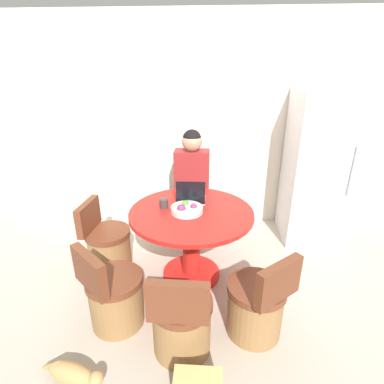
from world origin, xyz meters
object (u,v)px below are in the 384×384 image
object	(u,v)px
chair_near_right_corner	(257,306)
laptop	(191,197)
fruit_bowl	(187,209)
cat	(73,374)
refrigerator	(318,169)
dining_table	(191,231)
chair_near_left_corner	(114,297)
chair_near_camera	(181,322)
person_seated	(192,179)
chair_left_side	(108,247)

from	to	relation	value
chair_near_right_corner	laptop	bearing A→B (deg)	-96.04
fruit_bowl	cat	world-z (taller)	fruit_bowl
laptop	refrigerator	bearing A→B (deg)	-153.83
chair_near_right_corner	laptop	distance (m)	1.16
dining_table	cat	world-z (taller)	dining_table
chair_near_left_corner	laptop	world-z (taller)	laptop
fruit_bowl	laptop	bearing A→B (deg)	83.27
dining_table	laptop	xyz separation A→B (m)	(-0.02, 0.19, 0.27)
laptop	chair_near_camera	bearing A→B (deg)	89.98
refrigerator	chair_near_left_corner	world-z (taller)	refrigerator
chair_near_camera	person_seated	world-z (taller)	person_seated
chair_near_camera	cat	size ratio (longest dim) A/B	1.60
chair_near_camera	fruit_bowl	distance (m)	0.98
refrigerator	person_seated	size ratio (longest dim) A/B	1.31
chair_near_camera	fruit_bowl	world-z (taller)	fruit_bowl
chair_near_camera	person_seated	bearing A→B (deg)	-88.05
chair_near_right_corner	chair_left_side	distance (m)	1.61
chair_near_camera	fruit_bowl	size ratio (longest dim) A/B	2.55
refrigerator	person_seated	distance (m)	1.48
person_seated	fruit_bowl	size ratio (longest dim) A/B	4.55
chair_near_left_corner	person_seated	distance (m)	1.63
person_seated	fruit_bowl	distance (m)	0.84
refrigerator	dining_table	distance (m)	1.73
refrigerator	laptop	distance (m)	1.61
chair_near_right_corner	person_seated	distance (m)	1.67
cat	chair_near_left_corner	bearing A→B (deg)	88.47
chair_near_right_corner	cat	xyz separation A→B (m)	(-1.27, -0.51, -0.19)
chair_near_camera	chair_near_right_corner	distance (m)	0.60
chair_near_left_corner	chair_left_side	bearing A→B (deg)	-26.27
dining_table	chair_near_right_corner	distance (m)	0.91
person_seated	laptop	size ratio (longest dim) A/B	4.81
chair_left_side	person_seated	size ratio (longest dim) A/B	0.56
laptop	chair_near_left_corner	bearing A→B (deg)	56.04
chair_left_side	person_seated	xyz separation A→B (m)	(0.83, 0.74, 0.49)
chair_near_right_corner	refrigerator	bearing A→B (deg)	-158.32
fruit_bowl	cat	bearing A→B (deg)	-120.47
refrigerator	fruit_bowl	bearing A→B (deg)	-147.62
cat	chair_left_side	bearing A→B (deg)	109.84
chair_near_left_corner	laptop	size ratio (longest dim) A/B	2.69
person_seated	fruit_bowl	bearing A→B (deg)	90.12
chair_near_camera	cat	world-z (taller)	chair_near_camera
dining_table	person_seated	bearing A→B (deg)	93.07
chair_near_camera	chair_left_side	xyz separation A→B (m)	(-0.86, 0.94, 0.00)
dining_table	chair_near_camera	size ratio (longest dim) A/B	1.55
dining_table	chair_near_left_corner	size ratio (longest dim) A/B	1.55
refrigerator	person_seated	world-z (taller)	refrigerator
chair_near_camera	dining_table	bearing A→B (deg)	-90.00
laptop	fruit_bowl	distance (m)	0.23
chair_left_side	cat	size ratio (longest dim) A/B	1.60
chair_near_right_corner	laptop	world-z (taller)	laptop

